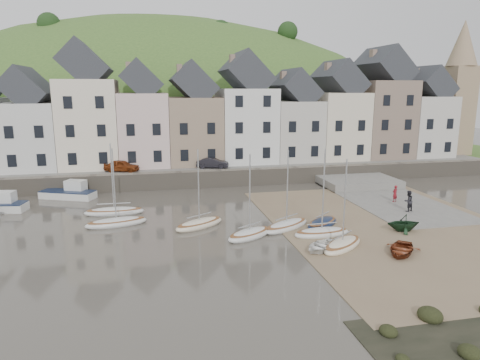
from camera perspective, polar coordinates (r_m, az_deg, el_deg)
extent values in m
plane|color=#433D35|center=(31.42, 2.32, -7.61)|extent=(160.00, 160.00, 0.00)
cube|color=#3C6026|center=(61.88, -5.06, 2.88)|extent=(90.00, 30.00, 1.50)
cube|color=slate|center=(50.51, -3.46, 1.75)|extent=(70.00, 7.00, 0.10)
cube|color=slate|center=(47.24, -2.80, 0.23)|extent=(70.00, 1.20, 1.80)
cube|color=#7A634A|center=(35.65, 19.80, -5.87)|extent=(18.00, 26.00, 0.06)
cube|color=slate|center=(44.23, 18.81, -2.34)|extent=(8.00, 18.00, 0.12)
ellipsoid|color=#3C6026|center=(93.16, -10.08, -5.99)|extent=(134.40, 84.00, 84.00)
cylinder|color=#382619|center=(78.37, -23.80, 16.52)|extent=(0.50, 0.50, 3.00)
sphere|color=#213D19|center=(78.64, -23.97, 18.33)|extent=(3.60, 3.60, 3.60)
cylinder|color=#382619|center=(80.99, -13.04, 17.03)|extent=(0.50, 0.50, 3.00)
sphere|color=#213D19|center=(81.25, -13.13, 18.78)|extent=(3.60, 3.60, 3.60)
cylinder|color=#382619|center=(80.13, -2.52, 17.37)|extent=(0.50, 0.50, 3.00)
sphere|color=#213D19|center=(80.40, -2.54, 19.14)|extent=(3.60, 3.60, 3.60)
cylinder|color=#382619|center=(82.04, 6.28, 17.19)|extent=(0.50, 0.50, 3.00)
sphere|color=#213D19|center=(82.30, 6.32, 18.92)|extent=(3.60, 3.60, 3.60)
cube|color=silver|center=(54.39, -25.57, 5.27)|extent=(5.80, 8.00, 7.50)
cube|color=gray|center=(54.50, -27.73, 12.14)|extent=(0.60, 0.90, 1.40)
cube|color=beige|center=(53.19, -19.21, 7.01)|extent=(6.40, 8.00, 10.00)
cube|color=gray|center=(53.42, -21.60, 15.71)|extent=(0.60, 0.90, 1.40)
cube|color=beige|center=(52.86, -12.60, 6.54)|extent=(5.60, 8.00, 8.50)
cube|color=gray|center=(52.72, -14.52, 14.14)|extent=(0.60, 0.90, 1.40)
cube|color=gray|center=(53.17, -6.12, 6.52)|extent=(6.20, 8.00, 8.00)
cube|color=gray|center=(52.83, -8.02, 14.18)|extent=(0.60, 0.90, 1.40)
cube|color=silver|center=(54.18, 0.72, 7.22)|extent=(6.60, 8.00, 9.00)
cube|color=gray|center=(53.75, -1.04, 15.53)|extent=(0.60, 0.90, 1.40)
cube|color=#B9B4A9|center=(55.96, 7.01, 6.52)|extent=(5.80, 8.00, 7.50)
cube|color=gray|center=(55.27, 5.73, 13.40)|extent=(0.60, 0.90, 1.40)
cube|color=beige|center=(58.13, 12.61, 7.02)|extent=(6.00, 8.00, 8.50)
cube|color=gray|center=(57.37, 11.55, 14.28)|extent=(0.60, 0.90, 1.40)
cube|color=#7E6A5A|center=(60.94, 18.05, 7.65)|extent=(6.40, 8.00, 10.00)
cube|color=gray|center=(60.17, 17.20, 15.50)|extent=(0.60, 0.90, 1.40)
cube|color=beige|center=(64.31, 22.77, 6.61)|extent=(5.80, 8.00, 8.00)
cube|color=gray|center=(63.32, 22.18, 12.87)|extent=(0.60, 0.90, 1.40)
cube|color=#997F60|center=(67.40, 26.72, 8.18)|extent=(3.50, 3.50, 12.00)
cone|color=#997F60|center=(67.59, 27.47, 15.79)|extent=(4.00, 4.00, 6.00)
ellipsoid|color=silver|center=(38.46, -16.29, -4.08)|extent=(5.03, 1.59, 0.84)
ellipsoid|color=brown|center=(38.40, -16.31, -3.76)|extent=(4.62, 1.44, 0.20)
cylinder|color=#B2B5B7|center=(37.74, -16.57, 0.45)|extent=(0.10, 0.10, 5.60)
cylinder|color=#B2B5B7|center=(38.27, -16.36, -3.00)|extent=(2.75, 0.13, 0.08)
ellipsoid|color=silver|center=(35.33, -16.02, -5.49)|extent=(4.99, 2.45, 0.84)
ellipsoid|color=brown|center=(35.27, -16.04, -5.15)|extent=(4.58, 2.24, 0.20)
cylinder|color=#B2B5B7|center=(34.55, -16.32, -0.58)|extent=(0.10, 0.10, 5.60)
cylinder|color=#B2B5B7|center=(35.12, -16.09, -4.32)|extent=(2.59, 0.62, 0.08)
ellipsoid|color=beige|center=(33.77, -5.40, -5.88)|extent=(4.54, 3.57, 0.84)
ellipsoid|color=brown|center=(33.71, -5.40, -5.52)|extent=(4.17, 3.26, 0.20)
cylinder|color=#B2B5B7|center=(32.95, -5.50, -0.74)|extent=(0.10, 0.10, 5.60)
cylinder|color=#B2B5B7|center=(33.55, -5.42, -4.66)|extent=(2.11, 1.32, 0.08)
ellipsoid|color=silver|center=(31.34, 1.27, -7.26)|extent=(4.16, 3.29, 0.84)
ellipsoid|color=brown|center=(31.27, 1.28, -6.88)|extent=(3.82, 3.01, 0.20)
cylinder|color=#B2B5B7|center=(30.46, 1.30, -1.75)|extent=(0.10, 0.10, 5.60)
cylinder|color=#B2B5B7|center=(31.10, 1.28, -5.96)|extent=(1.91, 1.17, 0.08)
ellipsoid|color=silver|center=(33.40, 6.17, -6.10)|extent=(4.73, 3.67, 0.84)
ellipsoid|color=brown|center=(33.33, 6.17, -5.74)|extent=(4.34, 3.36, 0.20)
cylinder|color=#B2B5B7|center=(32.57, 6.29, -0.91)|extent=(0.10, 0.10, 5.60)
cylinder|color=#B2B5B7|center=(33.17, 6.20, -4.87)|extent=(2.21, 1.38, 0.08)
ellipsoid|color=#131F3C|center=(34.41, 10.83, -5.70)|extent=(3.84, 3.54, 0.84)
ellipsoid|color=brown|center=(34.34, 10.84, -5.35)|extent=(3.52, 3.24, 0.20)
cylinder|color=#B2B5B7|center=(33.60, 11.04, -0.66)|extent=(0.10, 0.10, 5.60)
cylinder|color=#B2B5B7|center=(34.19, 10.88, -4.51)|extent=(1.64, 1.37, 0.08)
ellipsoid|color=silver|center=(32.21, 10.76, -6.94)|extent=(4.29, 1.67, 0.84)
ellipsoid|color=brown|center=(32.14, 10.77, -6.57)|extent=(3.95, 1.52, 0.20)
cylinder|color=#B2B5B7|center=(31.35, 10.98, -1.58)|extent=(0.10, 0.10, 5.60)
cylinder|color=#B2B5B7|center=(31.97, 10.81, -5.67)|extent=(2.33, 0.18, 0.08)
ellipsoid|color=beige|center=(30.11, 13.40, -8.43)|extent=(4.28, 3.75, 0.84)
ellipsoid|color=brown|center=(30.03, 13.43, -8.04)|extent=(3.93, 3.43, 0.20)
cylinder|color=#B2B5B7|center=(29.18, 13.70, -2.72)|extent=(0.10, 0.10, 5.60)
cylinder|color=#B2B5B7|center=(29.86, 13.48, -7.08)|extent=(1.91, 1.47, 0.08)
cube|color=silver|center=(43.22, -28.88, -1.99)|extent=(2.15, 1.54, 1.00)
cube|color=silver|center=(45.40, -21.81, -1.83)|extent=(5.59, 3.67, 0.70)
cube|color=#131F3C|center=(45.32, -21.85, -1.38)|extent=(5.51, 3.67, 0.08)
cube|color=silver|center=(45.40, -20.91, -0.66)|extent=(2.19, 1.84, 1.00)
imported|color=white|center=(29.32, 10.74, -8.54)|extent=(3.60, 3.35, 0.61)
imported|color=#17331C|center=(34.64, 20.79, -5.29)|extent=(2.68, 2.39, 1.29)
imported|color=maroon|center=(30.02, 20.54, -8.59)|extent=(3.66, 3.76, 0.64)
imported|color=maroon|center=(42.84, 19.81, -1.70)|extent=(0.67, 0.55, 1.57)
imported|color=black|center=(39.93, 21.37, -2.60)|extent=(1.06, 0.94, 1.83)
imported|color=maroon|center=(48.94, -15.38, 1.83)|extent=(4.08, 2.64, 1.29)
imported|color=black|center=(49.38, -3.65, 2.27)|extent=(3.82, 2.21, 1.19)
ellipsoid|color=black|center=(20.99, 19.03, -18.39)|extent=(0.79, 0.87, 0.52)
ellipsoid|color=black|center=(22.81, 24.24, -16.26)|extent=(0.77, 0.84, 0.50)
ellipsoid|color=black|center=(19.46, 20.70, -21.31)|extent=(0.56, 0.61, 0.36)
ellipsoid|color=black|center=(20.76, 28.13, -19.51)|extent=(0.91, 1.01, 0.59)
ellipsoid|color=black|center=(22.80, 23.85, -16.04)|extent=(1.12, 1.23, 0.73)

